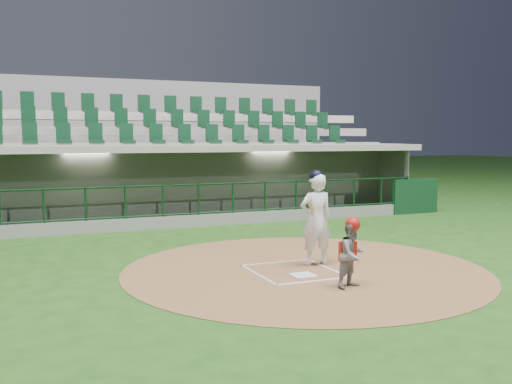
# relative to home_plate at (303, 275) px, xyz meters

# --- Properties ---
(ground) EXTENTS (120.00, 120.00, 0.00)m
(ground) POSITION_rel_home_plate_xyz_m (0.00, 0.70, -0.02)
(ground) COLOR #1D4513
(ground) RESTS_ON ground
(dirt_circle) EXTENTS (7.20, 7.20, 0.01)m
(dirt_circle) POSITION_rel_home_plate_xyz_m (0.30, 0.50, -0.02)
(dirt_circle) COLOR brown
(dirt_circle) RESTS_ON ground
(home_plate) EXTENTS (0.43, 0.43, 0.02)m
(home_plate) POSITION_rel_home_plate_xyz_m (0.00, 0.00, 0.00)
(home_plate) COLOR silver
(home_plate) RESTS_ON dirt_circle
(batter_box_chalk) EXTENTS (1.55, 1.80, 0.01)m
(batter_box_chalk) POSITION_rel_home_plate_xyz_m (0.00, 0.40, -0.00)
(batter_box_chalk) COLOR silver
(batter_box_chalk) RESTS_ON ground
(dugout_structure) EXTENTS (16.40, 3.70, 3.00)m
(dugout_structure) POSITION_rel_home_plate_xyz_m (0.16, 8.54, 0.93)
(dugout_structure) COLOR slate
(dugout_structure) RESTS_ON ground
(seating_deck) EXTENTS (17.00, 6.72, 5.15)m
(seating_deck) POSITION_rel_home_plate_xyz_m (0.00, 11.61, 1.40)
(seating_deck) COLOR slate
(seating_deck) RESTS_ON ground
(batter) EXTENTS (0.90, 0.89, 1.95)m
(batter) POSITION_rel_home_plate_xyz_m (0.67, 0.74, 0.96)
(batter) COLOR white
(batter) RESTS_ON dirt_circle
(catcher) EXTENTS (0.67, 0.59, 1.23)m
(catcher) POSITION_rel_home_plate_xyz_m (0.41, -1.06, 0.60)
(catcher) COLOR gray
(catcher) RESTS_ON dirt_circle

